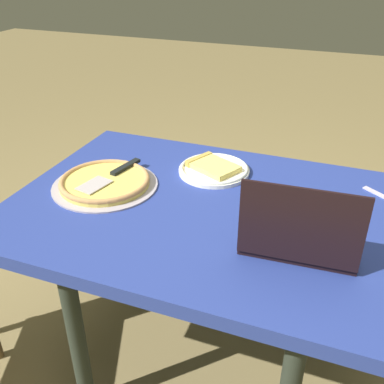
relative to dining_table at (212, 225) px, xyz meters
name	(u,v)px	position (x,y,z in m)	size (l,w,h in m)	color
ground_plane	(208,359)	(0.00, 0.00, -0.64)	(12.00, 12.00, 0.00)	olive
dining_table	(212,225)	(0.00, 0.00, 0.00)	(1.30, 0.90, 0.72)	navy
laptop	(299,235)	(-0.29, 0.14, 0.12)	(0.32, 0.23, 0.23)	black
pizza_plate	(214,169)	(0.07, -0.23, 0.09)	(0.26, 0.26, 0.04)	white
pizza_tray	(105,182)	(0.39, 0.00, 0.09)	(0.36, 0.36, 0.04)	#A69DA7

